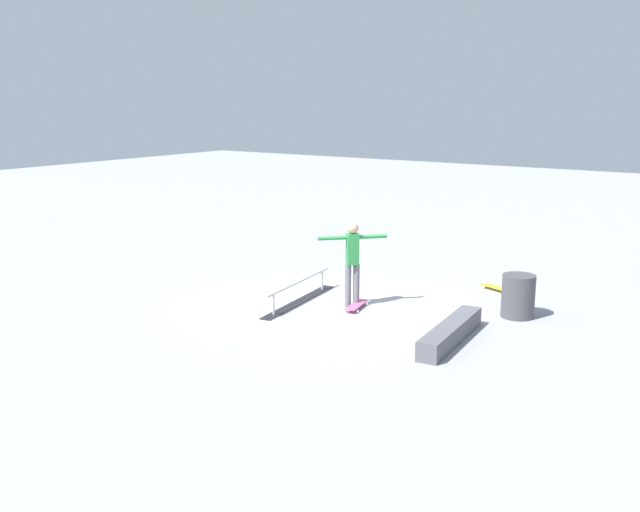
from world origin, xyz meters
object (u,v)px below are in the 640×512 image
object	(u,v)px
skateboard_main	(357,305)
trash_bin	(518,296)
loose_skateboard_yellow	(497,288)
skate_ledge	(451,333)
grind_rail	(299,293)
skater_main	(352,258)

from	to	relation	value
skateboard_main	trash_bin	world-z (taller)	trash_bin
loose_skateboard_yellow	skate_ledge	bearing A→B (deg)	120.83
skateboard_main	loose_skateboard_yellow	distance (m)	3.28
skateboard_main	trash_bin	xyz separation A→B (m)	(-1.24, 2.74, 0.33)
grind_rail	loose_skateboard_yellow	distance (m)	4.22
grind_rail	skate_ledge	distance (m)	3.54
grind_rail	skater_main	distance (m)	1.34
loose_skateboard_yellow	skateboard_main	bearing A→B (deg)	79.55
skate_ledge	skater_main	distance (m)	2.73
loose_skateboard_yellow	trash_bin	bearing A→B (deg)	144.45
grind_rail	skater_main	xyz separation A→B (m)	(-0.32, 1.04, 0.78)
skate_ledge	skateboard_main	world-z (taller)	skate_ledge
trash_bin	grind_rail	bearing A→B (deg)	-69.22
loose_skateboard_yellow	trash_bin	world-z (taller)	trash_bin
skateboard_main	trash_bin	size ratio (longest dim) A/B	1.03
skate_ledge	skateboard_main	distance (m)	2.44
skate_ledge	grind_rail	bearing A→B (deg)	-98.46
skate_ledge	skateboard_main	bearing A→B (deg)	-108.41
skateboard_main	loose_skateboard_yellow	world-z (taller)	same
skate_ledge	loose_skateboard_yellow	size ratio (longest dim) A/B	2.86
grind_rail	skateboard_main	xyz separation A→B (m)	(-0.25, 1.19, -0.12)
skateboard_main	grind_rail	bearing A→B (deg)	89.66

